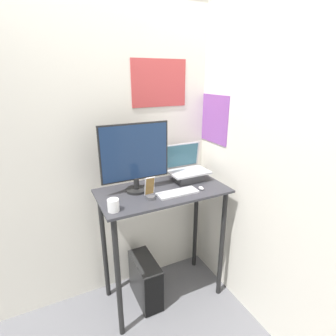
% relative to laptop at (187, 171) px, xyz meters
% --- Properties ---
extents(ground_plane, '(12.00, 12.00, 0.00)m').
position_rel_laptop_xyz_m(ground_plane, '(-0.29, -0.38, -1.14)').
color(ground_plane, slate).
extents(wall_back, '(6.00, 0.06, 2.60)m').
position_rel_laptop_xyz_m(wall_back, '(-0.29, 0.24, 0.16)').
color(wall_back, silver).
rests_on(wall_back, ground_plane).
extents(wall_side_right, '(0.06, 6.00, 2.60)m').
position_rel_laptop_xyz_m(wall_side_right, '(0.31, -0.38, 0.16)').
color(wall_side_right, silver).
rests_on(wall_side_right, ground_plane).
extents(desk, '(1.04, 0.54, 1.06)m').
position_rel_laptop_xyz_m(desk, '(-0.29, -0.11, -0.30)').
color(desk, '#333338').
rests_on(desk, ground_plane).
extents(laptop, '(0.34, 0.25, 0.31)m').
position_rel_laptop_xyz_m(laptop, '(0.00, 0.00, 0.00)').
color(laptop, '#4C4C51').
rests_on(laptop, desk).
extents(monitor, '(0.55, 0.17, 0.54)m').
position_rel_laptop_xyz_m(monitor, '(-0.49, -0.03, 0.20)').
color(monitor, black).
rests_on(monitor, desk).
extents(keyboard, '(0.33, 0.12, 0.02)m').
position_rel_laptop_xyz_m(keyboard, '(-0.22, -0.22, -0.07)').
color(keyboard, silver).
rests_on(keyboard, desk).
extents(mouse, '(0.03, 0.05, 0.02)m').
position_rel_laptop_xyz_m(mouse, '(-0.01, -0.24, -0.07)').
color(mouse, white).
rests_on(mouse, desk).
extents(cell_phone, '(0.07, 0.07, 0.17)m').
position_rel_laptop_xyz_m(cell_phone, '(-0.44, -0.22, -0.02)').
color(cell_phone, '#4C4C51').
rests_on(cell_phone, desk).
extents(computer_tower, '(0.18, 0.42, 0.41)m').
position_rel_laptop_xyz_m(computer_tower, '(-0.46, -0.09, -0.94)').
color(computer_tower, black).
rests_on(computer_tower, ground_plane).
extents(mug, '(0.08, 0.08, 0.09)m').
position_rel_laptop_xyz_m(mug, '(-0.74, -0.28, -0.03)').
color(mug, white).
rests_on(mug, desk).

